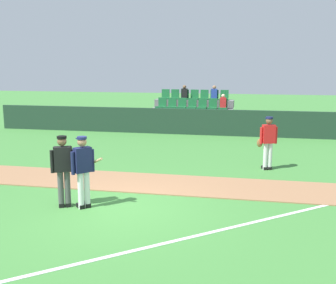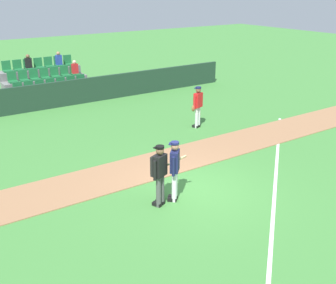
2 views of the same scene
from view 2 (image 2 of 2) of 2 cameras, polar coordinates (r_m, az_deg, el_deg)
The scene contains 8 objects.
ground_plane at distance 12.35m, azimuth 3.48°, elevation -6.74°, with size 80.00×80.00×0.00m, color #42843A.
infield_dirt_path at distance 13.97m, azimuth -2.04°, elevation -3.23°, with size 28.00×1.99×0.03m, color #9E704C.
foul_line_chalk at distance 13.91m, azimuth 14.63°, elevation -4.08°, with size 12.00×0.10×0.01m, color white.
dugout_fence at distance 21.24m, azimuth -14.75°, elevation 6.34°, with size 20.00×0.16×1.27m, color #1E3828.
stadium_bleachers at distance 22.99m, azimuth -16.37°, elevation 7.21°, with size 4.45×2.95×2.30m.
batter_navy_jersey at distance 11.42m, azimuth 0.91°, elevation -3.69°, with size 0.74×0.68×1.76m.
umpire_home_plate at distance 11.14m, azimuth -1.19°, elevation -4.17°, with size 0.55×0.43×1.76m.
runner_red_jersey at distance 17.45m, azimuth 4.09°, elevation 5.01°, with size 0.67×0.40×1.76m.
Camera 2 is at (-6.76, -8.61, 5.71)m, focal length 44.35 mm.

